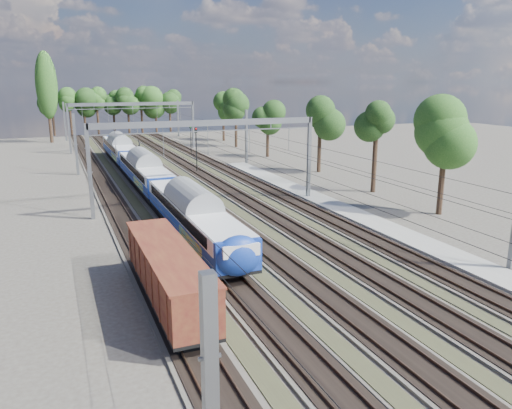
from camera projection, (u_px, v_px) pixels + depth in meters
name	position (u px, v px, depth m)	size (l,w,h in m)	color
ground	(388.00, 345.00, 24.62)	(220.00, 220.00, 0.00)	#47423A
track_bed	(176.00, 181.00, 65.04)	(21.00, 130.00, 0.34)	#47423A
platform	(363.00, 218.00, 46.97)	(3.00, 70.00, 0.30)	gray
catenary	(164.00, 127.00, 70.57)	(25.65, 130.00, 9.00)	slate
tree_belt	(163.00, 103.00, 106.98)	(39.65, 100.19, 11.97)	black
poplar	(47.00, 86.00, 104.54)	(4.40, 4.40, 19.04)	black
emu_train	(145.00, 168.00, 59.55)	(3.15, 66.60, 4.61)	black
freight_boxcar	(168.00, 273.00, 28.49)	(2.70, 13.03, 3.36)	black
worker	(139.00, 144.00, 97.06)	(0.62, 0.41, 1.70)	black
signal_near	(196.00, 144.00, 70.92)	(0.46, 0.42, 6.43)	black
signal_far	(191.00, 136.00, 88.88)	(0.38, 0.35, 5.33)	black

